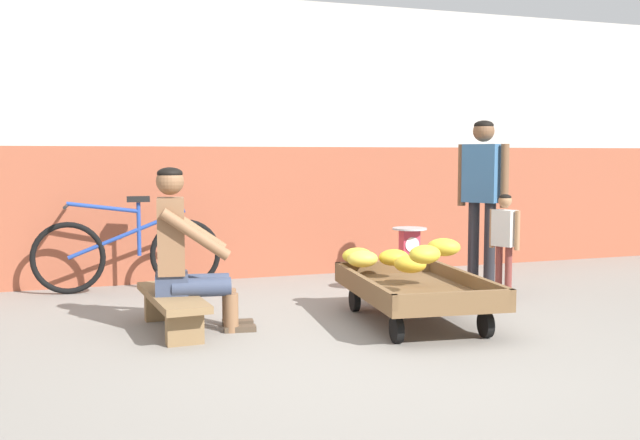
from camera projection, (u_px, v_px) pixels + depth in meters
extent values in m
plane|color=gray|center=(380.00, 363.00, 4.35)|extent=(80.00, 80.00, 0.00)
cube|color=#A35138|center=(244.00, 212.00, 7.42)|extent=(16.00, 0.30, 1.30)
cube|color=beige|center=(243.00, 74.00, 7.30)|extent=(16.00, 0.30, 1.45)
cube|color=brown|center=(415.00, 291.00, 5.35)|extent=(1.00, 1.53, 0.05)
cube|color=brown|center=(362.00, 283.00, 5.25)|extent=(0.20, 1.44, 0.10)
cube|color=brown|center=(467.00, 279.00, 5.43)|extent=(0.20, 1.44, 0.10)
cube|color=brown|center=(385.00, 267.00, 6.02)|extent=(0.84, 0.13, 0.10)
cube|color=brown|center=(454.00, 300.00, 4.66)|extent=(0.84, 0.13, 0.10)
cylinder|color=black|center=(355.00, 300.00, 5.78)|extent=(0.07, 0.18, 0.18)
cylinder|color=black|center=(430.00, 296.00, 5.92)|extent=(0.07, 0.18, 0.18)
cylinder|color=black|center=(397.00, 329.00, 4.80)|extent=(0.07, 0.18, 0.18)
cylinder|color=black|center=(486.00, 324.00, 4.94)|extent=(0.07, 0.18, 0.18)
ellipsoid|color=gold|center=(394.00, 258.00, 5.75)|extent=(0.27, 0.22, 0.13)
ellipsoid|color=yellow|center=(357.00, 256.00, 5.84)|extent=(0.28, 0.25, 0.13)
ellipsoid|color=gold|center=(410.00, 264.00, 5.40)|extent=(0.30, 0.29, 0.13)
ellipsoid|color=yellow|center=(362.00, 259.00, 5.67)|extent=(0.27, 0.23, 0.13)
ellipsoid|color=gold|center=(425.00, 254.00, 5.04)|extent=(0.28, 0.23, 0.13)
ellipsoid|color=gold|center=(444.00, 247.00, 5.34)|extent=(0.30, 0.28, 0.13)
cube|color=olive|center=(172.00, 297.00, 5.09)|extent=(0.37, 1.12, 0.05)
cube|color=olive|center=(162.00, 306.00, 5.46)|extent=(0.24, 0.09, 0.22)
cube|color=olive|center=(185.00, 328.00, 4.75)|extent=(0.24, 0.09, 0.22)
cylinder|color=brown|center=(229.00, 307.00, 5.27)|extent=(0.10, 0.10, 0.27)
cube|color=#4C3D2D|center=(238.00, 323.00, 5.29)|extent=(0.23, 0.12, 0.04)
cylinder|color=#38425B|center=(201.00, 283.00, 5.21)|extent=(0.41, 0.19, 0.13)
cylinder|color=brown|center=(231.00, 313.00, 5.09)|extent=(0.10, 0.10, 0.27)
cube|color=#4C3D2D|center=(240.00, 329.00, 5.12)|extent=(0.23, 0.12, 0.04)
cylinder|color=#38425B|center=(202.00, 287.00, 5.04)|extent=(0.41, 0.19, 0.13)
cube|color=#38425B|center=(172.00, 283.00, 5.09)|extent=(0.26, 0.31, 0.14)
cube|color=brown|center=(171.00, 236.00, 5.06)|extent=(0.22, 0.34, 0.52)
cylinder|color=brown|center=(194.00, 229.00, 5.28)|extent=(0.48, 0.14, 0.36)
cylinder|color=brown|center=(195.00, 235.00, 4.89)|extent=(0.48, 0.14, 0.36)
sphere|color=brown|center=(170.00, 181.00, 5.02)|extent=(0.19, 0.19, 0.19)
ellipsoid|color=black|center=(170.00, 174.00, 5.02)|extent=(0.17, 0.17, 0.09)
cube|color=red|center=(409.00, 278.00, 6.44)|extent=(0.36, 0.28, 0.30)
cylinder|color=#28282D|center=(409.00, 259.00, 6.42)|extent=(0.20, 0.20, 0.03)
cube|color=#C6384C|center=(409.00, 244.00, 6.41)|extent=(0.16, 0.10, 0.24)
cylinder|color=white|center=(412.00, 245.00, 6.36)|extent=(0.13, 0.01, 0.13)
cylinder|color=#B2B5BA|center=(410.00, 229.00, 6.40)|extent=(0.30, 0.30, 0.01)
torus|color=black|center=(68.00, 258.00, 6.47)|extent=(0.64, 0.10, 0.64)
torus|color=black|center=(186.00, 254.00, 6.73)|extent=(0.64, 0.10, 0.64)
cylinder|color=#234299|center=(127.00, 234.00, 6.58)|extent=(1.03, 0.12, 0.43)
cylinder|color=#234299|center=(139.00, 229.00, 6.61)|extent=(0.04, 0.04, 0.48)
cylinder|color=#234299|center=(103.00, 208.00, 6.51)|extent=(0.62, 0.08, 0.12)
cube|color=black|center=(138.00, 199.00, 6.58)|extent=(0.21, 0.12, 0.05)
cylinder|color=black|center=(67.00, 206.00, 6.43)|extent=(0.07, 0.48, 0.03)
cylinder|color=#232328|center=(490.00, 247.00, 6.60)|extent=(0.10, 0.10, 0.80)
cylinder|color=#232328|center=(473.00, 246.00, 6.70)|extent=(0.10, 0.10, 0.80)
cube|color=#386693|center=(483.00, 173.00, 6.59)|extent=(0.34, 0.38, 0.52)
cylinder|color=brown|center=(505.00, 176.00, 6.46)|extent=(0.07, 0.07, 0.56)
cylinder|color=brown|center=(462.00, 175.00, 6.72)|extent=(0.07, 0.07, 0.56)
sphere|color=brown|center=(484.00, 131.00, 6.56)|extent=(0.19, 0.19, 0.19)
ellipsoid|color=black|center=(484.00, 125.00, 6.55)|extent=(0.17, 0.17, 0.09)
cylinder|color=brown|center=(508.00, 274.00, 6.13)|extent=(0.06, 0.06, 0.47)
cylinder|color=brown|center=(499.00, 273.00, 6.20)|extent=(0.06, 0.06, 0.47)
cube|color=silver|center=(504.00, 228.00, 6.13)|extent=(0.18, 0.22, 0.30)
cylinder|color=#9E704C|center=(517.00, 230.00, 6.04)|extent=(0.04, 0.04, 0.33)
cylinder|color=#9E704C|center=(492.00, 228.00, 6.22)|extent=(0.04, 0.04, 0.33)
sphere|color=#9E704C|center=(505.00, 201.00, 6.11)|extent=(0.11, 0.11, 0.11)
ellipsoid|color=black|center=(505.00, 197.00, 6.11)|extent=(0.10, 0.10, 0.05)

